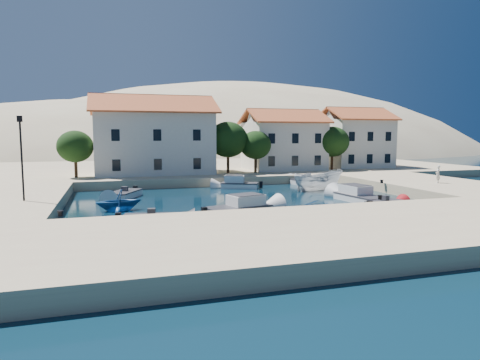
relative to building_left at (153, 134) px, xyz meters
name	(u,v)px	position (x,y,z in m)	size (l,w,h in m)	color
ground	(286,221)	(6.00, -28.00, -5.94)	(400.00, 400.00, 0.00)	black
quay_south	(329,233)	(6.00, -34.00, -5.44)	(52.00, 12.00, 1.00)	tan
quay_east	(429,186)	(26.50, -18.00, -5.44)	(11.00, 20.00, 1.00)	tan
quay_west	(8,204)	(-13.00, -18.00, -5.44)	(8.00, 20.00, 1.00)	tan
quay_north	(200,169)	(8.00, 10.00, -5.44)	(80.00, 36.00, 1.00)	tan
hills	(203,215)	(26.64, 95.62, -29.34)	(254.00, 176.00, 99.00)	tan
building_left	(153,134)	(0.00, 0.00, 0.00)	(14.70, 9.45, 9.70)	beige
building_mid	(283,139)	(18.00, 1.00, -0.71)	(10.50, 8.40, 8.30)	beige
building_right	(355,137)	(30.00, 2.00, -0.46)	(9.45, 8.40, 8.80)	beige
trees	(240,142)	(10.51, -2.54, -1.10)	(37.30, 5.30, 6.45)	#382314
lamppost	(21,150)	(-11.50, -20.00, -1.18)	(0.35, 0.25, 6.22)	black
bollards	(299,195)	(8.80, -24.13, -4.79)	(29.36, 9.56, 0.30)	black
motorboat_grey_sw	(152,220)	(-2.84, -26.36, -5.64)	(3.91, 2.33, 1.25)	#2F2E33
cabin_cruiser_south	(238,208)	(3.63, -24.69, -5.46)	(5.26, 3.32, 1.60)	silver
rowboat_south	(322,213)	(9.82, -25.94, -5.94)	(3.53, 4.94, 1.02)	navy
motorboat_red_se	(385,205)	(15.49, -25.77, -5.64)	(3.55, 2.43, 1.25)	maroon
cabin_cruiser_east	(360,196)	(15.52, -22.28, -5.46)	(2.65, 5.38, 1.60)	silver
boat_east	(318,190)	(15.53, -14.38, -5.94)	(2.23, 5.93, 2.29)	silver
motorboat_white_ne	(306,183)	(16.28, -9.85, -5.64)	(2.59, 4.17, 1.25)	silver
rowboat_west	(119,210)	(-4.80, -20.47, -5.94)	(2.93, 3.39, 1.79)	navy
motorboat_white_west	(125,194)	(-4.09, -13.65, -5.64)	(3.53, 4.58, 1.25)	silver
cabin_cruiser_north	(240,184)	(8.15, -10.25, -5.46)	(4.34, 3.15, 1.60)	silver
pedestrian	(438,174)	(26.20, -19.48, -4.05)	(0.65, 0.42, 1.77)	beige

